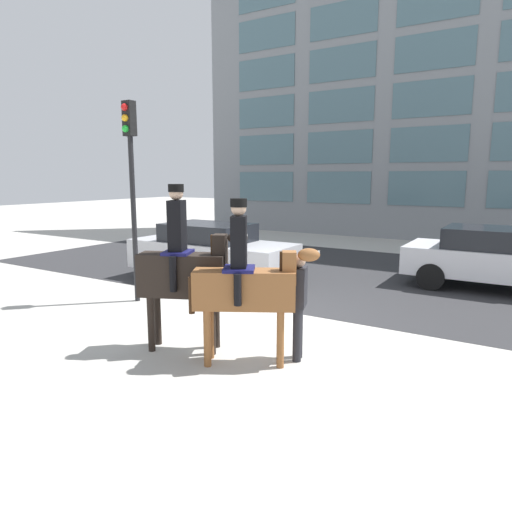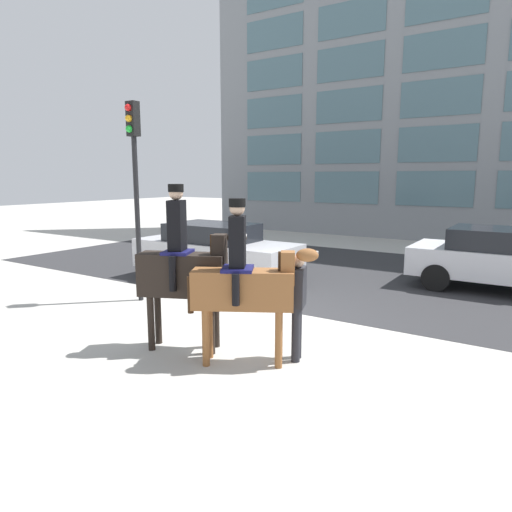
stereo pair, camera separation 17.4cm
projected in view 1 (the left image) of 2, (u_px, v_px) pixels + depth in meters
The scene contains 9 objects.
ground_plane at pixel (281, 319), 8.93m from camera, with size 80.00×80.00×0.00m, color #B2AFA8.
road_surface at pixel (360, 275), 12.92m from camera, with size 22.30×8.50×0.01m.
office_building_facade at pixel (436, 36), 18.41m from camera, with size 22.30×0.33×16.70m.
mounted_horse_lead at pixel (184, 269), 7.17m from camera, with size 1.71×0.99×2.65m.
mounted_horse_companion at pixel (246, 283), 6.64m from camera, with size 1.76×1.17×2.45m.
pedestrian_bystander at pixel (297, 298), 6.81m from camera, with size 0.79×0.64×1.63m.
street_car_near_lane at pixel (211, 251), 12.07m from camera, with size 4.48×1.81×1.54m.
street_car_far_lane at pixel (491, 257), 11.26m from camera, with size 3.99×2.07×1.52m.
traffic_light at pixel (131, 171), 9.76m from camera, with size 0.24×0.29×4.32m.
Camera 1 is at (4.06, -7.57, 2.76)m, focal length 32.00 mm.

